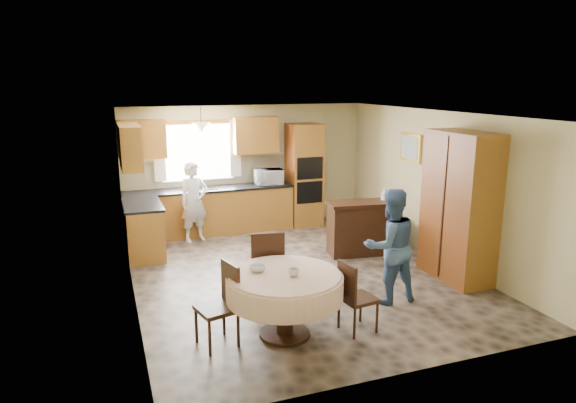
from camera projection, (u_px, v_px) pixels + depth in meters
The scene contains 36 objects.
floor at pixel (299, 274), 8.09m from camera, with size 5.00×6.00×0.01m, color #705E4E.
ceiling at pixel (300, 114), 7.51m from camera, with size 5.00×6.00×0.01m, color white.
wall_back at pixel (247, 167), 10.54m from camera, with size 5.00×0.02×2.50m, color tan.
wall_front at pixel (410, 260), 5.06m from camera, with size 5.00×0.02×2.50m, color tan.
wall_left at pixel (129, 211), 6.97m from camera, with size 0.02×6.00×2.50m, color tan.
wall_right at pixel (438, 186), 8.64m from camera, with size 0.02×6.00×2.50m, color tan.
window at pixel (198, 152), 10.11m from camera, with size 1.40×0.03×1.10m, color white.
curtain_left at pixel (159, 152), 9.81m from camera, with size 0.22×0.02×1.15m, color white.
curtain_right at pixel (235, 148), 10.31m from camera, with size 0.22×0.02×1.15m, color white.
base_cab_back at pixel (210, 212), 10.17m from camera, with size 3.30×0.60×0.88m, color #B0822F.
counter_back at pixel (209, 189), 10.07m from camera, with size 3.30×0.64×0.04m, color black.
base_cab_left at pixel (144, 230), 8.90m from camera, with size 0.60×1.20×0.88m, color #B0822F.
counter_left at pixel (142, 205), 8.79m from camera, with size 0.64×1.20×0.04m, color black.
backsplash at pixel (206, 173), 10.27m from camera, with size 3.30×0.02×0.55m, color beige.
wall_cab_left at pixel (142, 139), 9.56m from camera, with size 0.85×0.33×0.72m, color #AD722B.
wall_cab_right at pixel (256, 135), 10.29m from camera, with size 0.90×0.33×0.72m, color #AD722B.
wall_cab_side at pixel (130, 146), 8.52m from camera, with size 0.33×1.20×0.72m, color #AD722B.
oven_tower at pixel (304, 175), 10.69m from camera, with size 0.66×0.62×2.12m, color #B0822F.
oven_upper at pixel (310, 168), 10.36m from camera, with size 0.56×0.01×0.45m, color black.
oven_lower at pixel (310, 192), 10.47m from camera, with size 0.56×0.01×0.45m, color black.
pendant at pixel (201, 128), 9.55m from camera, with size 0.36×0.36×0.18m, color beige.
sideboard at pixel (363, 229), 8.96m from camera, with size 1.23×0.51×0.88m, color #331A0D.
space_heater at pixel (388, 230), 9.55m from camera, with size 0.38×0.27×0.52m, color black.
cupboard at pixel (460, 207), 7.71m from camera, with size 0.59×1.18×2.26m, color #B0822F.
dining_table at pixel (285, 288), 6.01m from camera, with size 1.38×1.38×0.78m.
chair_left at pixel (222, 300), 5.85m from camera, with size 0.50×0.50×0.96m.
chair_back at pixel (267, 265), 6.82m from camera, with size 0.53×0.53×1.06m.
chair_right at pixel (353, 294), 6.13m from camera, with size 0.44×0.44×0.89m.
framed_picture at pixel (411, 148), 9.25m from camera, with size 0.06×0.61×0.51m.
microwave at pixel (269, 177), 10.38m from camera, with size 0.56×0.38×0.31m, color silver.
person_sink at pixel (194, 202), 9.61m from camera, with size 0.55×0.36×1.52m, color silver.
person_dining at pixel (390, 246), 6.95m from camera, with size 0.77×0.60×1.58m, color #3C5983.
bowl_sideboard at pixel (343, 205), 8.72m from camera, with size 0.22×0.22×0.05m, color #B2B2B2.
bottle_sideboard at pixel (384, 196), 8.96m from camera, with size 0.10×0.10×0.27m, color silver.
cup_table at pixel (294, 272), 5.88m from camera, with size 0.12×0.12×0.09m, color #B2B2B2.
bowl_table at pixel (257, 269), 6.04m from camera, with size 0.20×0.20×0.06m, color #B2B2B2.
Camera 1 is at (-2.77, -7.09, 2.98)m, focal length 32.00 mm.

